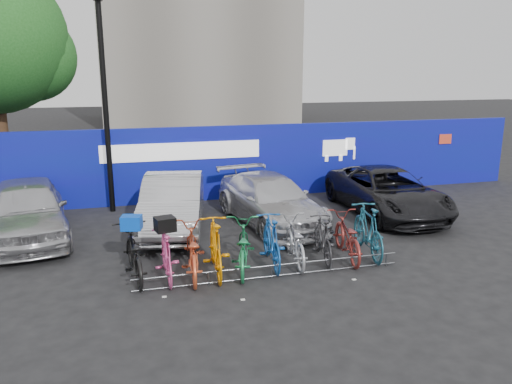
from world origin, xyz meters
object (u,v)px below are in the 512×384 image
object	(u,v)px
bike_7	(323,238)
bike_1	(166,255)
car_0	(28,210)
car_3	(387,192)
bike_rack	(272,271)
bike_8	(347,237)
car_2	(270,200)
bike_4	(242,247)
bike_3	(216,247)
bike_2	(192,251)
bike_0	(134,254)
bike_5	(271,241)
lamppost	(105,101)
bike_6	(294,241)
bike_9	(368,230)
car_1	(173,203)

from	to	relation	value
bike_7	bike_1	bearing A→B (deg)	12.54
car_0	car_3	world-z (taller)	car_0
bike_rack	bike_8	size ratio (longest dim) A/B	2.91
car_2	bike_4	size ratio (longest dim) A/B	2.27
bike_rack	bike_3	world-z (taller)	bike_3
bike_2	bike_8	size ratio (longest dim) A/B	1.05
car_2	bike_3	size ratio (longest dim) A/B	2.31
bike_0	bike_5	xyz separation A→B (m)	(2.90, -0.07, 0.04)
bike_2	lamppost	bearing A→B (deg)	-67.88
car_0	bike_5	size ratio (longest dim) A/B	2.40
bike_2	bike_5	size ratio (longest dim) A/B	1.09
bike_1	bike_6	bearing A→B (deg)	-177.26
lamppost	bike_6	distance (m)	7.14
car_0	bike_4	world-z (taller)	car_0
bike_rack	lamppost	bearing A→B (deg)	118.07
bike_4	bike_5	size ratio (longest dim) A/B	1.07
bike_7	bike_0	bearing A→B (deg)	9.23
bike_2	car_0	bearing A→B (deg)	-37.53
bike_0	bike_9	xyz separation A→B (m)	(5.21, -0.04, 0.07)
bike_4	bike_6	size ratio (longest dim) A/B	1.06
bike_4	bike_1	bearing A→B (deg)	15.41
lamppost	bike_4	size ratio (longest dim) A/B	3.07
bike_6	bike_5	bearing A→B (deg)	12.05
bike_0	bike_9	size ratio (longest dim) A/B	1.01
car_1	bike_8	xyz separation A→B (m)	(3.56, -3.12, -0.21)
lamppost	car_2	xyz separation A→B (m)	(4.25, -2.36, -2.62)
bike_1	bike_3	xyz separation A→B (m)	(1.01, -0.01, 0.08)
car_3	bike_0	size ratio (longest dim) A/B	2.42
car_3	bike_6	bearing A→B (deg)	-142.04
bike_3	bike_5	distance (m)	1.26
lamppost	car_0	size ratio (longest dim) A/B	1.37
lamppost	car_3	size ratio (longest dim) A/B	1.27
car_1	car_3	xyz separation A→B (m)	(6.22, -0.14, -0.05)
bike_1	bike_5	size ratio (longest dim) A/B	0.92
bike_7	bike_9	bearing A→B (deg)	-169.81
bike_2	bike_5	world-z (taller)	bike_5
bike_4	bike_6	distance (m)	1.22
bike_4	bike_rack	bearing A→B (deg)	143.08
bike_9	car_1	bearing A→B (deg)	-28.58
car_1	bike_3	size ratio (longest dim) A/B	2.22
car_2	bike_8	bearing A→B (deg)	-82.39
bike_8	bike_3	bearing A→B (deg)	11.38
bike_4	bike_8	size ratio (longest dim) A/B	1.04
car_1	bike_2	distance (m)	3.21
bike_2	bike_0	bearing A→B (deg)	-3.24
bike_5	bike_4	bearing A→B (deg)	14.37
lamppost	bike_6	xyz separation A→B (m)	(3.93, -5.27, -2.78)
bike_6	lamppost	bearing A→B (deg)	-46.11
bike_6	car_1	bearing A→B (deg)	-45.51
bike_4	bike_5	world-z (taller)	bike_5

